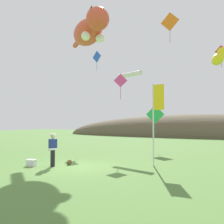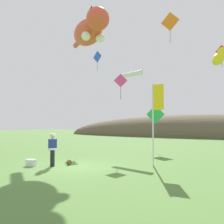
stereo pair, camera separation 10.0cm
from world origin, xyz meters
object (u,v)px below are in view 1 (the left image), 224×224
at_px(kite_spool, 69,162).
at_px(kite_diamond_pink, 121,81).
at_px(festival_banner_pole, 156,112).
at_px(kite_diamond_orange, 170,22).
at_px(kite_diamond_green, 155,115).
at_px(picnic_cooler, 31,163).
at_px(kite_tube_streamer, 130,74).
at_px(kite_giant_cat, 90,31).
at_px(kite_diamond_red, 221,51).
at_px(kite_diamond_blue, 97,57).
at_px(kite_fish_windsock, 218,58).
at_px(festival_attendant, 53,149).

xyz_separation_m(kite_spool, kite_diamond_pink, (0.60, 5.14, 5.31)).
height_order(festival_banner_pole, kite_diamond_orange, kite_diamond_orange).
bearing_deg(kite_diamond_green, picnic_cooler, -110.97).
xyz_separation_m(kite_tube_streamer, kite_diamond_green, (1.89, 0.81, -3.34)).
xyz_separation_m(picnic_cooler, festival_banner_pole, (5.94, 3.33, 2.78)).
height_order(picnic_cooler, kite_giant_cat, kite_giant_cat).
relative_size(kite_tube_streamer, kite_diamond_orange, 1.06).
height_order(kite_diamond_red, kite_diamond_blue, kite_diamond_blue).
bearing_deg(kite_tube_streamer, festival_banner_pole, -53.43).
distance_m(kite_spool, kite_diamond_pink, 7.42).
bearing_deg(kite_diamond_red, kite_fish_windsock, -87.93).
xyz_separation_m(picnic_cooler, kite_giant_cat, (-0.79, 6.75, 9.68)).
bearing_deg(kite_spool, kite_diamond_red, 60.08).
relative_size(kite_fish_windsock, kite_tube_streamer, 1.20).
distance_m(kite_fish_windsock, kite_diamond_green, 6.30).
bearing_deg(kite_spool, kite_diamond_blue, 115.49).
bearing_deg(festival_banner_pole, picnic_cooler, -150.73).
distance_m(festival_attendant, kite_fish_windsock, 13.23).
height_order(festival_banner_pole, kite_giant_cat, kite_giant_cat).
distance_m(picnic_cooler, kite_giant_cat, 11.82).
relative_size(festival_attendant, kite_tube_streamer, 0.72).
xyz_separation_m(festival_attendant, kite_diamond_orange, (4.31, 7.76, 8.94)).
bearing_deg(kite_diamond_pink, kite_diamond_orange, 29.22).
height_order(festival_attendant, kite_diamond_green, kite_diamond_green).
bearing_deg(kite_diamond_blue, kite_diamond_red, 2.46).
bearing_deg(kite_diamond_orange, kite_diamond_green, 139.61).
bearing_deg(festival_attendant, kite_tube_streamer, 85.05).
distance_m(festival_attendant, kite_spool, 1.25).
height_order(picnic_cooler, kite_diamond_blue, kite_diamond_blue).
bearing_deg(kite_diamond_blue, kite_tube_streamer, -33.89).
relative_size(festival_banner_pole, kite_diamond_blue, 2.03).
bearing_deg(kite_tube_streamer, kite_spool, -91.80).
bearing_deg(kite_diamond_blue, kite_giant_cat, -62.77).
xyz_separation_m(kite_diamond_green, kite_diamond_red, (4.73, 3.53, 5.46)).
xyz_separation_m(kite_tube_streamer, kite_diamond_red, (6.62, 4.34, 2.12)).
relative_size(kite_spool, kite_diamond_blue, 0.13).
bearing_deg(picnic_cooler, kite_fish_windsock, 48.00).
height_order(festival_attendant, festival_banner_pole, festival_banner_pole).
height_order(kite_diamond_green, kite_diamond_blue, kite_diamond_blue).
bearing_deg(kite_fish_windsock, kite_giant_cat, -163.47).
relative_size(kite_tube_streamer, kite_diamond_blue, 1.11).
relative_size(kite_diamond_pink, kite_diamond_red, 0.99).
bearing_deg(kite_diamond_pink, kite_diamond_red, 47.27).
relative_size(kite_tube_streamer, kite_diamond_pink, 1.29).
relative_size(festival_attendant, kite_spool, 6.35).
distance_m(kite_tube_streamer, kite_diamond_blue, 7.50).
bearing_deg(festival_banner_pole, kite_diamond_pink, 140.34).
bearing_deg(festival_banner_pole, kite_diamond_orange, 96.17).
xyz_separation_m(kite_fish_windsock, kite_diamond_blue, (-12.42, 3.16, 2.45)).
relative_size(kite_diamond_green, kite_diamond_red, 1.26).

